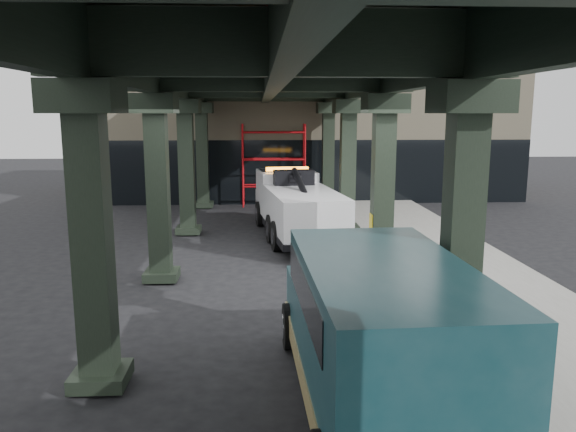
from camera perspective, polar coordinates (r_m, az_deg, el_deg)
name	(u,v)px	position (r m, az deg, el deg)	size (l,w,h in m)	color
ground	(291,303)	(13.65, 0.27, -8.85)	(90.00, 90.00, 0.00)	black
sidewalk	(447,274)	(16.38, 15.86, -5.69)	(5.00, 40.00, 0.15)	gray
lane_stripe	(348,278)	(15.73, 6.08, -6.28)	(0.12, 38.00, 0.01)	silver
viaduct	(271,75)	(14.91, -1.75, 14.08)	(7.40, 32.00, 6.40)	black
building	(305,122)	(32.99, 1.78, 9.52)	(22.00, 10.00, 8.00)	#C6B793
scaffolding	(274,163)	(27.63, -1.47, 5.42)	(3.08, 0.88, 4.00)	red
tow_truck	(295,203)	(20.61, 0.75, 1.30)	(3.08, 7.97, 2.55)	black
towed_van	(378,331)	(8.59, 9.10, -11.44)	(2.63, 6.15, 2.46)	#123840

